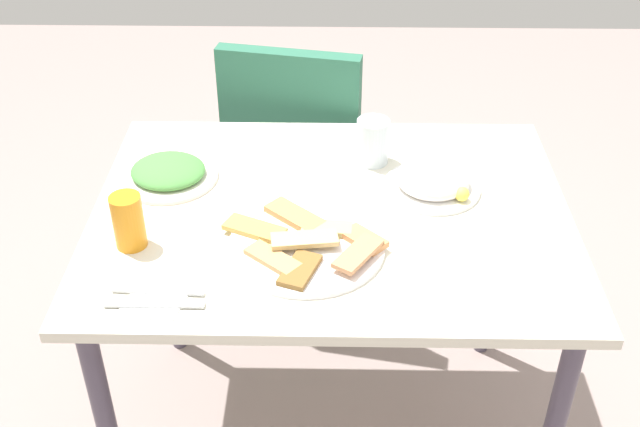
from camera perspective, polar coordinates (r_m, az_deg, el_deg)
The scene contains 10 objects.
dining_table at distance 1.83m, azimuth 0.67°, elevation -2.13°, with size 1.08×0.81×0.77m.
dining_chair at distance 2.42m, azimuth -1.61°, elevation 4.01°, with size 0.49×0.49×0.93m.
pide_platter at distance 1.65m, azimuth -1.11°, elevation -2.21°, with size 0.36×0.33×0.04m.
salad_plate_greens at distance 1.85m, azimuth 8.09°, elevation 2.37°, with size 0.23×0.23×0.07m.
salad_plate_rice at distance 1.91m, azimuth -11.06°, elevation 2.94°, with size 0.24×0.24×0.04m.
soda_can at distance 1.68m, azimuth -13.86°, elevation -0.55°, with size 0.07×0.07×0.12m, color orange.
drinking_glass at distance 1.92m, azimuth 3.72°, elevation 5.24°, with size 0.08×0.08×0.11m, color silver.
paper_napkin at distance 1.57m, azimuth -11.90°, elevation -6.09°, with size 0.11×0.11×0.00m, color white.
fork at distance 1.55m, azimuth -12.04°, elevation -6.42°, with size 0.19×0.02×0.01m, color silver.
spoon at distance 1.58m, azimuth -11.80°, elevation -5.55°, with size 0.18×0.01×0.01m, color silver.
Camera 1 is at (0.00, -1.45, 1.79)m, focal length 44.12 mm.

